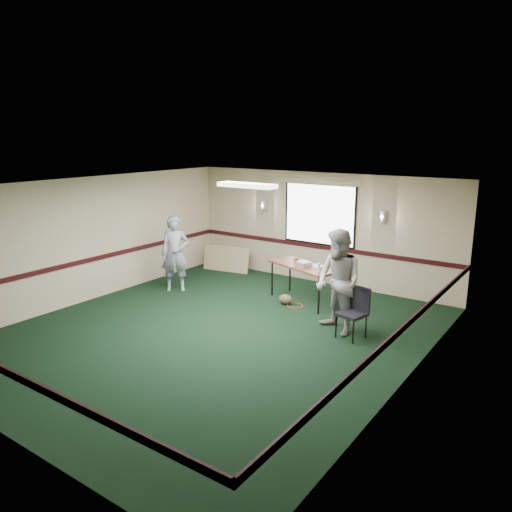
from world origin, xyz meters
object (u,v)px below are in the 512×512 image
Objects in this scene: projector at (304,264)px; person_left at (175,254)px; folding_table at (304,268)px; conference_chair at (355,308)px; person_right at (338,282)px.

person_left is (-2.90, -0.92, 0.00)m from projector.
folding_table is 2.08m from conference_chair.
person_right is (1.34, -1.09, 0.09)m from projector.
person_left reaches higher than projector.
person_left reaches higher than folding_table.
folding_table is 6.27× the size of projector.
projector reaches higher than folding_table.
conference_chair is at bearing -44.23° from person_left.
conference_chair is 4.60m from person_left.
person_left reaches higher than conference_chair.
conference_chair reaches higher than folding_table.
person_right reaches higher than person_left.
person_left is 4.25m from person_right.
person_right is at bearing -14.39° from projector.
person_right is (1.37, -1.15, 0.20)m from folding_table.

